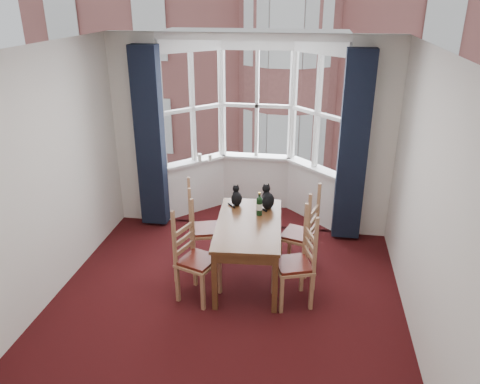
% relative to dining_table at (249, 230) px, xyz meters
% --- Properties ---
extents(floor, '(4.50, 4.50, 0.00)m').
position_rel_dining_table_xyz_m(floor, '(-0.19, -0.82, -0.67)').
color(floor, black).
rests_on(floor, ground).
extents(ceiling, '(4.50, 4.50, 0.00)m').
position_rel_dining_table_xyz_m(ceiling, '(-0.19, -0.82, 2.13)').
color(ceiling, white).
rests_on(ceiling, floor).
extents(wall_left, '(0.00, 4.50, 4.50)m').
position_rel_dining_table_xyz_m(wall_left, '(-2.19, -0.82, 0.73)').
color(wall_left, silver).
rests_on(wall_left, floor).
extents(wall_right, '(0.00, 4.50, 4.50)m').
position_rel_dining_table_xyz_m(wall_right, '(1.81, -0.82, 0.73)').
color(wall_right, silver).
rests_on(wall_right, floor).
extents(wall_near, '(4.00, 0.00, 4.00)m').
position_rel_dining_table_xyz_m(wall_near, '(-0.19, -3.07, 0.73)').
color(wall_near, silver).
rests_on(wall_near, floor).
extents(wall_back_pier_left, '(0.70, 0.12, 2.80)m').
position_rel_dining_table_xyz_m(wall_back_pier_left, '(-1.84, 1.43, 0.73)').
color(wall_back_pier_left, silver).
rests_on(wall_back_pier_left, floor).
extents(wall_back_pier_right, '(0.70, 0.12, 2.80)m').
position_rel_dining_table_xyz_m(wall_back_pier_right, '(1.46, 1.43, 0.73)').
color(wall_back_pier_right, silver).
rests_on(wall_back_pier_right, floor).
extents(bay_window, '(2.76, 0.94, 2.80)m').
position_rel_dining_table_xyz_m(bay_window, '(-0.19, 1.94, 0.73)').
color(bay_window, white).
rests_on(bay_window, floor).
extents(curtain_left, '(0.38, 0.22, 2.60)m').
position_rel_dining_table_xyz_m(curtain_left, '(-1.61, 1.25, 0.68)').
color(curtain_left, black).
rests_on(curtain_left, floor).
extents(curtain_right, '(0.38, 0.22, 2.60)m').
position_rel_dining_table_xyz_m(curtain_right, '(1.23, 1.25, 0.68)').
color(curtain_right, black).
rests_on(curtain_right, floor).
extents(dining_table, '(0.86, 1.47, 0.76)m').
position_rel_dining_table_xyz_m(dining_table, '(0.00, 0.00, 0.00)').
color(dining_table, brown).
rests_on(dining_table, floor).
extents(chair_left_near, '(0.52, 0.53, 0.92)m').
position_rel_dining_table_xyz_m(chair_left_near, '(-0.60, -0.46, -0.19)').
color(chair_left_near, '#A0734E').
rests_on(chair_left_near, floor).
extents(chair_left_far, '(0.50, 0.52, 0.92)m').
position_rel_dining_table_xyz_m(chair_left_far, '(-0.69, 0.24, -0.19)').
color(chair_left_far, '#A0734E').
rests_on(chair_left_far, floor).
extents(chair_right_near, '(0.51, 0.53, 0.92)m').
position_rel_dining_table_xyz_m(chair_right_near, '(0.64, -0.38, -0.19)').
color(chair_right_near, '#A0734E').
rests_on(chair_right_near, floor).
extents(chair_right_far, '(0.51, 0.52, 0.92)m').
position_rel_dining_table_xyz_m(chair_right_far, '(0.67, 0.29, -0.19)').
color(chair_right_far, '#A0734E').
rests_on(chair_right_far, floor).
extents(cat_left, '(0.19, 0.22, 0.27)m').
position_rel_dining_table_xyz_m(cat_left, '(-0.23, 0.49, 0.20)').
color(cat_left, black).
rests_on(cat_left, dining_table).
extents(cat_right, '(0.24, 0.27, 0.32)m').
position_rel_dining_table_xyz_m(cat_right, '(0.17, 0.46, 0.21)').
color(cat_right, black).
rests_on(cat_right, dining_table).
extents(wine_bottle, '(0.08, 0.08, 0.30)m').
position_rel_dining_table_xyz_m(wine_bottle, '(0.09, 0.24, 0.22)').
color(wine_bottle, black).
rests_on(wine_bottle, dining_table).
extents(candle_tall, '(0.06, 0.06, 0.11)m').
position_rel_dining_table_xyz_m(candle_tall, '(-1.02, 1.78, 0.26)').
color(candle_tall, white).
rests_on(candle_tall, bay_window).
extents(candle_short, '(0.06, 0.06, 0.10)m').
position_rel_dining_table_xyz_m(candle_short, '(-0.86, 1.81, 0.25)').
color(candle_short, white).
rests_on(candle_short, bay_window).
extents(street, '(80.00, 80.00, 0.00)m').
position_rel_dining_table_xyz_m(street, '(-0.19, 31.43, -6.67)').
color(street, '#333335').
rests_on(street, ground).
extents(tenement_building, '(18.40, 7.80, 15.20)m').
position_rel_dining_table_xyz_m(tenement_building, '(-0.19, 13.19, 0.93)').
color(tenement_building, '#9F5852').
rests_on(tenement_building, street).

